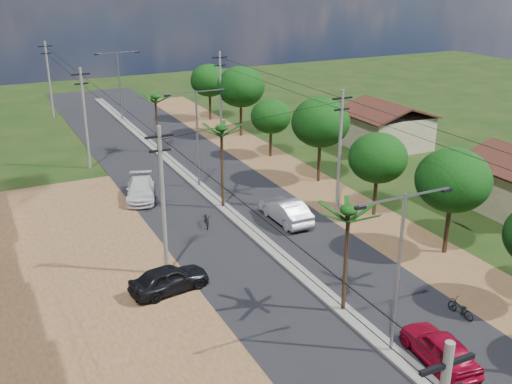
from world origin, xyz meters
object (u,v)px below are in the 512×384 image
car_red_near (440,349)px  car_silver_mid (286,211)px  car_white_far (141,190)px  moto_rider_east (461,309)px  car_parked_dark (169,279)px

car_red_near → car_silver_mid: car_silver_mid is taller
car_white_far → car_silver_mid: bearing=-31.1°
car_red_near → moto_rider_east: car_red_near is taller
car_parked_dark → moto_rider_east: car_parked_dark is taller
car_parked_dark → car_silver_mid: bearing=-70.1°
car_red_near → car_silver_mid: bearing=-87.8°
car_white_far → moto_rider_east: car_white_far is taller
car_silver_mid → moto_rider_east: bearing=97.8°
car_red_near → moto_rider_east: 4.47m
car_silver_mid → car_white_far: size_ratio=0.97×
car_silver_mid → car_parked_dark: size_ratio=1.12×
car_red_near → car_white_far: 26.90m
car_parked_dark → moto_rider_east: 15.62m
car_silver_mid → moto_rider_east: 14.93m
moto_rider_east → car_silver_mid: bearing=-84.7°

